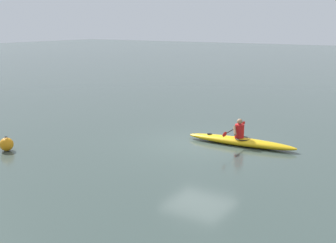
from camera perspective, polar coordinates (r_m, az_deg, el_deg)
name	(u,v)px	position (r m, az deg, el deg)	size (l,w,h in m)	color
ground_plane	(200,144)	(16.59, 4.27, -2.94)	(160.00, 160.00, 0.00)	#384742
kayak	(240,141)	(16.54, 9.50, -2.60)	(4.27, 0.92, 0.29)	#EAB214
kayaker	(239,130)	(16.45, 9.30, -1.06)	(0.47, 2.34, 0.72)	red
mooring_buoy_channel_marker	(7,144)	(16.64, -20.45, -2.82)	(0.49, 0.49, 0.53)	orange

